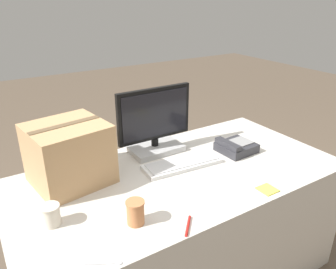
{
  "coord_description": "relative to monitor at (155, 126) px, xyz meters",
  "views": [
    {
      "loc": [
        -0.88,
        -1.29,
        1.65
      ],
      "look_at": [
        0.04,
        0.18,
        0.89
      ],
      "focal_mm": 35.0,
      "sensor_mm": 36.0,
      "label": 1
    }
  ],
  "objects": [
    {
      "name": "spoon",
      "position": [
        -0.61,
        -0.72,
        -0.16
      ],
      "size": [
        0.13,
        0.08,
        0.0
      ],
      "rotation": [
        0.0,
        0.0,
        5.78
      ],
      "color": "#B2B2B7",
      "rests_on": "office_desk"
    },
    {
      "name": "paper_cup_right",
      "position": [
        -0.42,
        -0.56,
        -0.11
      ],
      "size": [
        0.08,
        0.08,
        0.11
      ],
      "color": "#BC7547",
      "rests_on": "office_desk"
    },
    {
      "name": "cardboard_box",
      "position": [
        -0.55,
        -0.08,
        -0.01
      ],
      "size": [
        0.41,
        0.39,
        0.32
      ],
      "rotation": [
        0.0,
        0.0,
        0.15
      ],
      "color": "tan",
      "rests_on": "office_desk"
    },
    {
      "name": "pen_marker",
      "position": [
        -0.25,
        -0.7,
        -0.16
      ],
      "size": [
        0.09,
        0.1,
        0.01
      ],
      "rotation": [
        0.0,
        0.0,
        0.83
      ],
      "color": "red",
      "rests_on": "office_desk"
    },
    {
      "name": "monitor",
      "position": [
        0.0,
        0.0,
        0.0
      ],
      "size": [
        0.48,
        0.23,
        0.4
      ],
      "color": "#B7B7B7",
      "rests_on": "office_desk"
    },
    {
      "name": "paper_cup_left",
      "position": [
        -0.73,
        -0.38,
        -0.12
      ],
      "size": [
        0.08,
        0.08,
        0.09
      ],
      "color": "beige",
      "rests_on": "office_desk"
    },
    {
      "name": "keyboard",
      "position": [
        0.03,
        -0.25,
        -0.15
      ],
      "size": [
        0.47,
        0.19,
        0.03
      ],
      "rotation": [
        0.0,
        0.0,
        -0.08
      ],
      "color": "silver",
      "rests_on": "office_desk"
    },
    {
      "name": "desk_phone",
      "position": [
        0.41,
        -0.28,
        -0.13
      ],
      "size": [
        0.22,
        0.2,
        0.08
      ],
      "rotation": [
        0.0,
        0.0,
        0.04
      ],
      "color": "#2D2D33",
      "rests_on": "office_desk"
    },
    {
      "name": "sticky_note_pad",
      "position": [
        0.25,
        -0.68,
        -0.16
      ],
      "size": [
        0.09,
        0.09,
        0.01
      ],
      "color": "#E5DB4C",
      "rests_on": "office_desk"
    },
    {
      "name": "office_desk",
      "position": [
        -0.03,
        -0.31,
        -0.54
      ],
      "size": [
        1.8,
        0.9,
        0.74
      ],
      "color": "beige",
      "rests_on": "ground_plane"
    }
  ]
}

